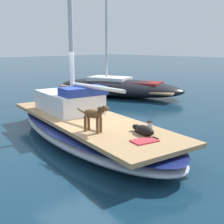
# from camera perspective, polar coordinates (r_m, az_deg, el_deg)

# --- Properties ---
(ground_plane) EXTENTS (120.00, 120.00, 0.00)m
(ground_plane) POSITION_cam_1_polar(r_m,az_deg,el_deg) (8.54, -4.66, -5.54)
(ground_plane) COLOR #143347
(sailboat_main) EXTENTS (3.64, 7.55, 0.66)m
(sailboat_main) POSITION_cam_1_polar(r_m,az_deg,el_deg) (8.44, -4.71, -3.38)
(sailboat_main) COLOR #B2B7C1
(sailboat_main) RESTS_ON ground
(mast_main) EXTENTS (0.14, 2.27, 6.16)m
(mast_main) POSITION_cam_1_polar(r_m,az_deg,el_deg) (8.80, -7.42, 17.42)
(mast_main) COLOR silver
(mast_main) RESTS_ON sailboat_main
(cabin_house) EXTENTS (1.74, 2.42, 0.84)m
(cabin_house) POSITION_cam_1_polar(r_m,az_deg,el_deg) (9.26, -8.16, 2.24)
(cabin_house) COLOR silver
(cabin_house) RESTS_ON sailboat_main
(dog_black) EXTENTS (0.39, 0.95, 0.22)m
(dog_black) POSITION_cam_1_polar(r_m,az_deg,el_deg) (6.85, 6.21, -3.52)
(dog_black) COLOR black
(dog_black) RESTS_ON sailboat_main
(dog_brown) EXTENTS (0.33, 0.93, 0.70)m
(dog_brown) POSITION_cam_1_polar(r_m,az_deg,el_deg) (6.93, -3.45, -0.58)
(dog_brown) COLOR brown
(dog_brown) RESTS_ON sailboat_main
(deck_winch) EXTENTS (0.16, 0.16, 0.21)m
(deck_winch) POSITION_cam_1_polar(r_m,az_deg,el_deg) (7.30, 7.33, -2.58)
(deck_winch) COLOR #B7B7BC
(deck_winch) RESTS_ON sailboat_main
(deck_towel) EXTENTS (0.63, 0.48, 0.03)m
(deck_towel) POSITION_cam_1_polar(r_m,az_deg,el_deg) (6.39, 6.34, -5.59)
(deck_towel) COLOR #C6333D
(deck_towel) RESTS_ON sailboat_main
(moored_boat_starboard_side) EXTENTS (4.62, 7.62, 7.04)m
(moored_boat_starboard_side) POSITION_cam_1_polar(r_m,az_deg,el_deg) (15.91, 1.29, 4.96)
(moored_boat_starboard_side) COLOR black
(moored_boat_starboard_side) RESTS_ON ground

